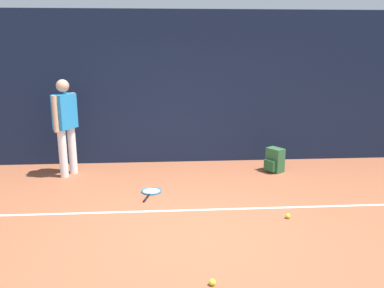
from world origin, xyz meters
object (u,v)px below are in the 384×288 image
object	(u,v)px
backpack	(274,160)
tennis_ball_by_fence	(288,216)
tennis_player	(65,122)
tennis_racket	(151,192)
tennis_ball_near_player	(212,282)

from	to	relation	value
backpack	tennis_ball_by_fence	bearing A→B (deg)	-44.32
backpack	tennis_player	bearing A→B (deg)	-125.26
tennis_racket	tennis_ball_by_fence	size ratio (longest dim) A/B	9.65
tennis_player	tennis_ball_near_player	bearing A→B (deg)	-119.69
tennis_ball_near_player	tennis_ball_by_fence	xyz separation A→B (m)	(1.20, 1.45, 0.00)
tennis_player	tennis_ball_by_fence	distance (m)	4.06
tennis_player	backpack	bearing A→B (deg)	-62.16
tennis_racket	backpack	size ratio (longest dim) A/B	1.45
tennis_racket	tennis_ball_near_player	world-z (taller)	tennis_ball_near_player
tennis_ball_near_player	backpack	bearing A→B (deg)	65.79
tennis_player	backpack	xyz separation A→B (m)	(3.72, -0.07, -0.76)
tennis_player	backpack	world-z (taller)	tennis_player
tennis_player	tennis_ball_by_fence	bearing A→B (deg)	-92.88
tennis_ball_near_player	tennis_ball_by_fence	size ratio (longest dim) A/B	1.00
tennis_racket	tennis_player	bearing A→B (deg)	70.09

